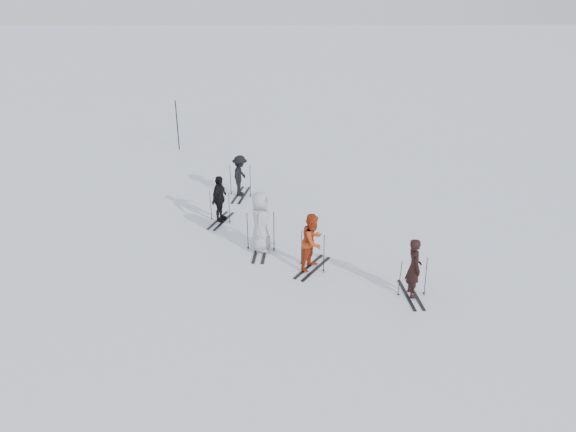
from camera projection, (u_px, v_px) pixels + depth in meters
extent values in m
plane|color=silver|center=(288.00, 261.00, 16.60)|extent=(120.00, 120.00, 0.00)
imported|color=black|center=(414.00, 268.00, 14.59)|extent=(0.45, 0.63, 1.64)
imported|color=#A83513|center=(313.00, 242.00, 15.86)|extent=(0.98, 1.04, 1.69)
imported|color=#ABAFB5|center=(261.00, 222.00, 16.82)|extent=(0.67, 0.96, 1.87)
imported|color=black|center=(220.00, 200.00, 18.72)|extent=(0.69, 1.01, 1.60)
imported|color=black|center=(240.00, 176.00, 20.75)|extent=(0.75, 1.08, 1.54)
cylinder|color=black|center=(177.00, 125.00, 25.53)|extent=(0.06, 0.06, 2.29)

